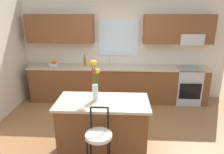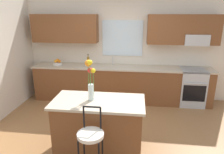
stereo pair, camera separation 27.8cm
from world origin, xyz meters
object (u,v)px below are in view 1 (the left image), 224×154
(oven_range, at_px, (187,85))
(bottle_olive_oil, at_px, (85,62))
(kitchen_island, at_px, (103,127))
(flower_vase, at_px, (95,79))
(fruit_bowl_oranges, at_px, (53,64))
(bar_stool_near, at_px, (99,138))

(oven_range, xyz_separation_m, bottle_olive_oil, (-2.63, 0.02, 0.58))
(kitchen_island, xyz_separation_m, flower_vase, (-0.12, 0.02, 0.82))
(kitchen_island, xyz_separation_m, fruit_bowl_oranges, (-1.49, 2.15, 0.51))
(oven_range, distance_m, bar_stool_near, 3.35)
(oven_range, xyz_separation_m, kitchen_island, (-1.96, -2.12, 0.00))
(oven_range, relative_size, kitchen_island, 0.63)
(bar_stool_near, distance_m, flower_vase, 0.89)
(flower_vase, relative_size, fruit_bowl_oranges, 2.73)
(kitchen_island, relative_size, flower_vase, 2.22)
(flower_vase, height_order, bottle_olive_oil, flower_vase)
(flower_vase, bearing_deg, kitchen_island, -8.00)
(oven_range, bearing_deg, fruit_bowl_oranges, 179.52)
(bottle_olive_oil, bearing_deg, oven_range, -0.54)
(fruit_bowl_oranges, bearing_deg, bar_stool_near, -61.50)
(kitchen_island, distance_m, bottle_olive_oil, 2.32)
(kitchen_island, bearing_deg, bar_stool_near, -90.00)
(oven_range, relative_size, bar_stool_near, 0.88)
(oven_range, bearing_deg, flower_vase, -134.68)
(flower_vase, bearing_deg, bar_stool_near, -78.73)
(oven_range, height_order, bar_stool_near, bar_stool_near)
(kitchen_island, xyz_separation_m, bar_stool_near, (-0.00, -0.58, 0.17))
(bar_stool_near, distance_m, bottle_olive_oil, 2.84)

